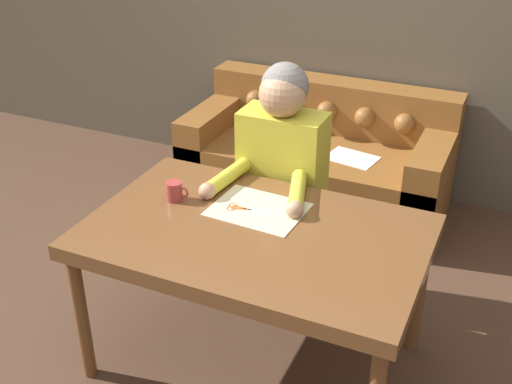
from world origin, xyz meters
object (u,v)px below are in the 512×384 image
object	(u,v)px
dining_table	(255,243)
scissors	(241,209)
couch	(318,162)
mug	(175,191)
person	(282,179)

from	to	relation	value
dining_table	scissors	xyz separation A→B (m)	(-0.13, 0.13, 0.07)
couch	mug	xyz separation A→B (m)	(-0.19, -1.48, 0.48)
scissors	couch	bearing A→B (deg)	94.86
couch	scissors	bearing A→B (deg)	-85.14
couch	person	bearing A→B (deg)	-82.13
dining_table	scissors	size ratio (longest dim) A/B	7.01
couch	scissors	size ratio (longest dim) A/B	8.24
couch	scissors	world-z (taller)	couch
dining_table	scissors	world-z (taller)	scissors
dining_table	mug	distance (m)	0.46
person	mug	size ratio (longest dim) A/B	11.17
dining_table	mug	bearing A→B (deg)	169.13
scissors	mug	xyz separation A→B (m)	(-0.31, -0.05, 0.04)
dining_table	couch	xyz separation A→B (m)	(-0.25, 1.57, -0.36)
scissors	dining_table	bearing A→B (deg)	-45.60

